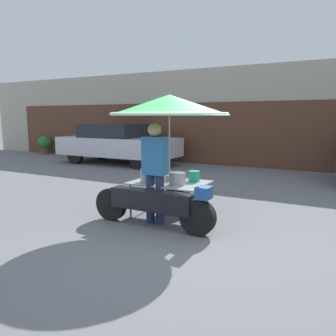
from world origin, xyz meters
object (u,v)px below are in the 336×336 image
object	(u,v)px
potted_plant	(44,144)
vendor_motorcycle_cart	(168,121)
vendor_person	(155,168)
parked_car	(117,143)

from	to	relation	value
potted_plant	vendor_motorcycle_cart	bearing A→B (deg)	-31.71
vendor_motorcycle_cart	potted_plant	xyz separation A→B (m)	(-9.84, 6.08, -1.20)
vendor_motorcycle_cart	vendor_person	world-z (taller)	vendor_motorcycle_cart
vendor_motorcycle_cart	parked_car	size ratio (longest dim) A/B	0.46
vendor_motorcycle_cart	vendor_person	size ratio (longest dim) A/B	1.29
parked_car	potted_plant	world-z (taller)	parked_car
vendor_person	parked_car	distance (m)	7.25
vendor_person	potted_plant	distance (m)	11.71
vendor_person	parked_car	world-z (taller)	vendor_person
vendor_motorcycle_cart	parked_car	bearing A→B (deg)	133.65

